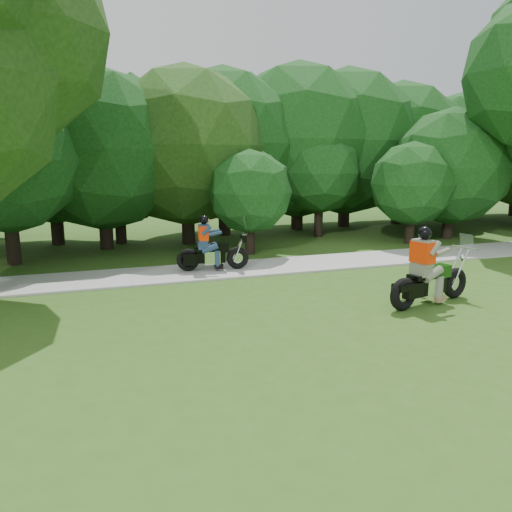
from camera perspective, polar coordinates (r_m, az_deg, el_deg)
walkway at (r=16.29m, az=7.39°, el=-0.76°), size 60.00×2.20×0.06m
tree_line at (r=22.32m, az=1.03°, el=12.06°), size 39.63×11.75×7.69m
chopper_motorcycle at (r=12.19m, az=18.99°, el=-2.20°), size 2.58×1.06×1.87m
touring_motorcycle at (r=14.91m, az=-5.46°, el=0.64°), size 2.18×0.82×1.66m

